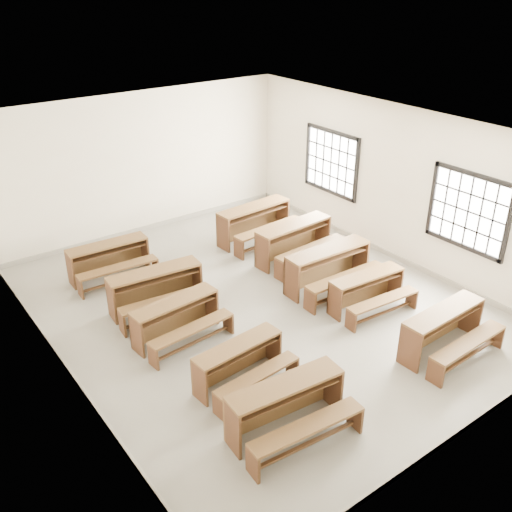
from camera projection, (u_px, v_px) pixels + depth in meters
room at (260, 194)px, 9.56m from camera, size 8.50×8.50×3.20m
desk_set_0 at (287, 404)px, 7.47m from camera, size 1.71×0.99×0.74m
desk_set_1 at (240, 361)px, 8.37m from camera, size 1.49×0.86×0.65m
desk_set_2 at (177, 317)px, 9.39m from camera, size 1.58×0.92×0.69m
desk_set_3 at (157, 287)px, 10.18m from camera, size 1.76×1.03×0.76m
desk_set_4 at (109, 258)px, 11.25m from camera, size 1.61×0.89×0.71m
desk_set_5 at (445, 328)px, 9.05m from camera, size 1.65×0.89×0.73m
desk_set_6 at (368, 289)px, 10.22m from camera, size 1.53×0.88×0.66m
desk_set_7 at (329, 266)px, 10.85m from camera, size 1.80×0.98×0.80m
desk_set_8 at (295, 239)px, 11.90m from camera, size 1.82×1.02×0.80m
desk_set_9 at (255, 220)px, 12.77m from camera, size 1.84×1.04×0.80m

